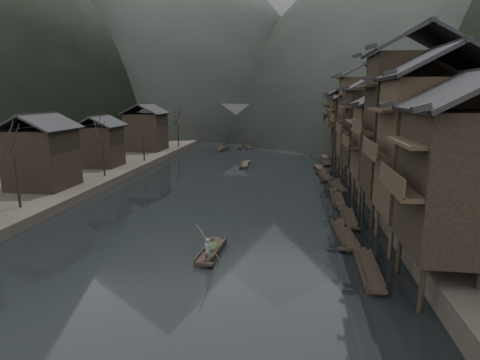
# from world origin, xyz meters

# --- Properties ---
(water) EXTENTS (300.00, 300.00, 0.00)m
(water) POSITION_xyz_m (0.00, 0.00, 0.00)
(water) COLOR black
(water) RESTS_ON ground
(right_bank) EXTENTS (40.00, 200.00, 1.80)m
(right_bank) POSITION_xyz_m (35.00, 40.00, 0.90)
(right_bank) COLOR #2D2823
(right_bank) RESTS_ON ground
(left_bank) EXTENTS (40.00, 200.00, 1.20)m
(left_bank) POSITION_xyz_m (-35.00, 40.00, 0.60)
(left_bank) COLOR #2D2823
(left_bank) RESTS_ON ground
(stilt_houses) EXTENTS (9.00, 67.60, 17.00)m
(stilt_houses) POSITION_xyz_m (17.28, 18.89, 8.95)
(stilt_houses) COLOR black
(stilt_houses) RESTS_ON ground
(left_houses) EXTENTS (8.10, 53.20, 8.73)m
(left_houses) POSITION_xyz_m (-20.50, 20.12, 5.66)
(left_houses) COLOR black
(left_houses) RESTS_ON left_bank
(bare_trees) EXTENTS (3.80, 59.77, 7.61)m
(bare_trees) POSITION_xyz_m (-17.00, 12.99, 6.34)
(bare_trees) COLOR black
(bare_trees) RESTS_ON left_bank
(moored_sampans) EXTENTS (3.28, 67.32, 0.47)m
(moored_sampans) POSITION_xyz_m (12.12, 24.24, 0.20)
(moored_sampans) COLOR black
(moored_sampans) RESTS_ON water
(midriver_boats) EXTENTS (8.87, 28.81, 0.45)m
(midriver_boats) POSITION_xyz_m (-3.57, 46.35, 0.20)
(midriver_boats) COLOR black
(midriver_boats) RESTS_ON water
(stone_bridge) EXTENTS (40.00, 6.00, 9.00)m
(stone_bridge) POSITION_xyz_m (-0.00, 72.00, 5.11)
(stone_bridge) COLOR #4C4C4F
(stone_bridge) RESTS_ON ground
(hero_sampan) EXTENTS (1.46, 5.17, 0.44)m
(hero_sampan) POSITION_xyz_m (1.69, -4.22, 0.20)
(hero_sampan) COLOR black
(hero_sampan) RESTS_ON water
(cargo_heap) EXTENTS (1.13, 1.48, 0.68)m
(cargo_heap) POSITION_xyz_m (1.68, -3.99, 0.78)
(cargo_heap) COLOR black
(cargo_heap) RESTS_ON hero_sampan
(boatman) EXTENTS (0.71, 0.58, 1.66)m
(boatman) POSITION_xyz_m (1.84, -6.01, 1.27)
(boatman) COLOR #5A5A5C
(boatman) RESTS_ON hero_sampan
(bamboo_pole) EXTENTS (1.38, 2.05, 3.58)m
(bamboo_pole) POSITION_xyz_m (2.04, -6.01, 3.89)
(bamboo_pole) COLOR #8C7A51
(bamboo_pole) RESTS_ON boatman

